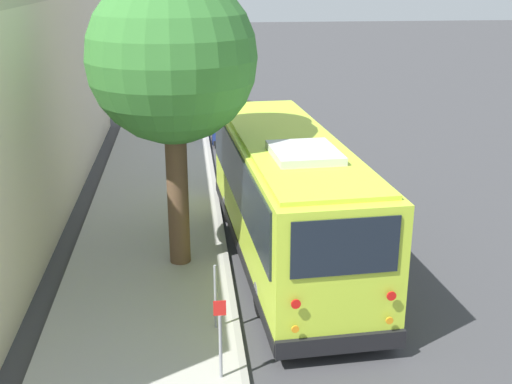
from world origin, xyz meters
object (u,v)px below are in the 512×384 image
object	(u,v)px
parked_sedan_white	(224,95)
sign_post_near	(220,338)
parked_sedan_blue	(230,123)
street_tree	(172,47)
sign_post_far	(216,297)
shuttle_bus	(286,191)

from	to	relation	value
parked_sedan_white	sign_post_near	distance (m)	24.93
parked_sedan_blue	street_tree	bearing A→B (deg)	171.82
parked_sedan_white	sign_post_far	xyz separation A→B (m)	(-23.17, 1.65, 0.24)
shuttle_bus	parked_sedan_white	xyz separation A→B (m)	(19.70, 0.32, -1.20)
parked_sedan_blue	street_tree	distance (m)	14.11
parked_sedan_white	street_tree	distance (m)	20.52
parked_sedan_white	sign_post_near	world-z (taller)	sign_post_near
parked_sedan_white	sign_post_far	bearing A→B (deg)	175.25
parked_sedan_white	sign_post_far	distance (m)	23.23
parked_sedan_blue	sign_post_far	distance (m)	16.51
sign_post_far	parked_sedan_blue	bearing A→B (deg)	-5.19
street_tree	sign_post_far	xyz separation A→B (m)	(-3.35, -0.72, -4.54)
parked_sedan_white	sign_post_near	size ratio (longest dim) A/B	2.79
street_tree	parked_sedan_blue	bearing A→B (deg)	-9.61
parked_sedan_white	sign_post_near	bearing A→B (deg)	175.52
sign_post_near	street_tree	bearing A→B (deg)	8.14
parked_sedan_blue	parked_sedan_white	distance (m)	6.73
sign_post_far	sign_post_near	bearing A→B (deg)	180.00
parked_sedan_white	shuttle_bus	bearing A→B (deg)	-179.76
parked_sedan_blue	sign_post_far	world-z (taller)	sign_post_far
parked_sedan_white	street_tree	world-z (taller)	street_tree
shuttle_bus	street_tree	distance (m)	4.48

